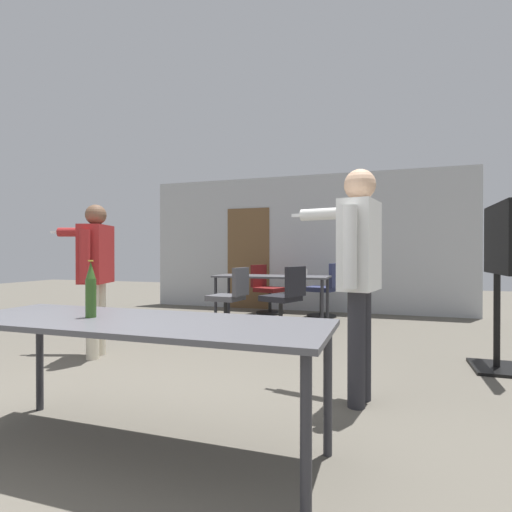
% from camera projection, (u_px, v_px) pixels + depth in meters
% --- Properties ---
extents(ground_plane, '(24.00, 24.00, 0.00)m').
position_uv_depth(ground_plane, '(38.00, 486.00, 1.94)').
color(ground_plane, '#5B564C').
extents(back_wall, '(6.34, 0.12, 2.66)m').
position_uv_depth(back_wall, '(300.00, 244.00, 7.89)').
color(back_wall, '#B2B5B7').
rests_on(back_wall, ground_plane).
extents(conference_table_near, '(2.19, 0.75, 0.76)m').
position_uv_depth(conference_table_near, '(136.00, 331.00, 2.25)').
color(conference_table_near, '#4C4C51').
rests_on(conference_table_near, ground_plane).
extents(conference_table_far, '(1.89, 0.70, 0.76)m').
position_uv_depth(conference_table_far, '(272.00, 280.00, 6.63)').
color(conference_table_far, '#4C4C51').
rests_on(conference_table_far, ground_plane).
extents(tv_screen, '(0.44, 0.92, 1.61)m').
position_uv_depth(tv_screen, '(497.00, 270.00, 3.86)').
color(tv_screen, black).
rests_on(tv_screen, ground_plane).
extents(person_far_watching, '(0.77, 0.72, 1.76)m').
position_uv_depth(person_far_watching, '(358.00, 261.00, 3.00)').
color(person_far_watching, '#28282D').
rests_on(person_far_watching, ground_plane).
extents(person_left_plaid, '(0.88, 0.62, 1.66)m').
position_uv_depth(person_left_plaid, '(95.00, 265.00, 4.35)').
color(person_left_plaid, beige).
rests_on(person_left_plaid, ground_plane).
extents(office_chair_side_rolled, '(0.65, 0.61, 0.94)m').
position_uv_depth(office_chair_side_rolled, '(285.00, 301.00, 5.68)').
color(office_chair_side_rolled, black).
rests_on(office_chair_side_rolled, ground_plane).
extents(office_chair_far_right, '(0.62, 0.57, 0.95)m').
position_uv_depth(office_chair_far_right, '(325.00, 291.00, 7.05)').
color(office_chair_far_right, black).
rests_on(office_chair_far_right, ground_plane).
extents(office_chair_far_left, '(0.64, 0.59, 0.91)m').
position_uv_depth(office_chair_far_left, '(267.00, 291.00, 7.50)').
color(office_chair_far_left, black).
rests_on(office_chair_far_left, ground_plane).
extents(office_chair_mid_tucked, '(0.57, 0.52, 0.92)m').
position_uv_depth(office_chair_mid_tucked, '(230.00, 300.00, 6.01)').
color(office_chair_mid_tucked, black).
rests_on(office_chair_mid_tucked, ground_plane).
extents(beer_bottle, '(0.06, 0.06, 0.33)m').
position_uv_depth(beer_bottle, '(91.00, 290.00, 2.32)').
color(beer_bottle, '#2D511E').
rests_on(beer_bottle, conference_table_near).
extents(drink_cup, '(0.07, 0.07, 0.12)m').
position_uv_depth(drink_cup, '(305.00, 272.00, 6.53)').
color(drink_cup, silver).
rests_on(drink_cup, conference_table_far).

